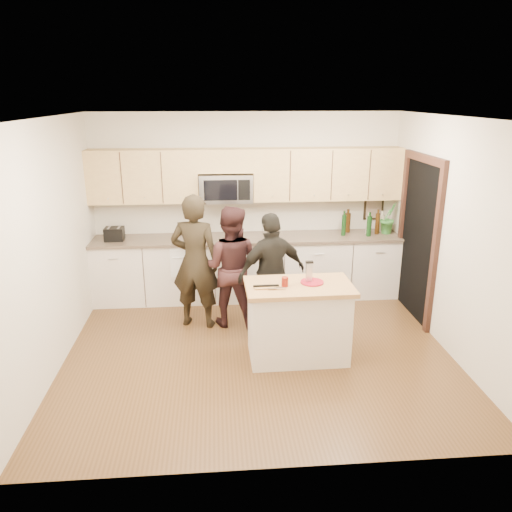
{
  "coord_description": "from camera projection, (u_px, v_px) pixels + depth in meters",
  "views": [
    {
      "loc": [
        -0.47,
        -5.33,
        2.92
      ],
      "look_at": [
        0.01,
        0.35,
        1.08
      ],
      "focal_mm": 35.0,
      "sensor_mm": 36.0,
      "label": 1
    }
  ],
  "objects": [
    {
      "name": "floor",
      "position": [
        258.0,
        350.0,
        5.99
      ],
      "size": [
        4.5,
        4.5,
        0.0
      ],
      "primitive_type": "plane",
      "color": "brown",
      "rests_on": "ground"
    },
    {
      "name": "room_shell",
      "position": [
        258.0,
        209.0,
        5.46
      ],
      "size": [
        4.52,
        4.02,
        2.71
      ],
      "color": "beige",
      "rests_on": "ground"
    },
    {
      "name": "back_cabinetry",
      "position": [
        248.0,
        267.0,
        7.45
      ],
      "size": [
        4.5,
        0.66,
        0.94
      ],
      "color": "beige",
      "rests_on": "ground"
    },
    {
      "name": "upper_cabinetry",
      "position": [
        249.0,
        174.0,
        7.17
      ],
      "size": [
        4.5,
        0.33,
        0.75
      ],
      "color": "tan",
      "rests_on": "ground"
    },
    {
      "name": "microwave",
      "position": [
        226.0,
        188.0,
        7.16
      ],
      "size": [
        0.76,
        0.41,
        0.4
      ],
      "color": "silver",
      "rests_on": "ground"
    },
    {
      "name": "doorway",
      "position": [
        418.0,
        233.0,
        6.66
      ],
      "size": [
        0.06,
        1.25,
        2.2
      ],
      "color": "black",
      "rests_on": "ground"
    },
    {
      "name": "framed_picture",
      "position": [
        374.0,
        207.0,
        7.63
      ],
      "size": [
        0.3,
        0.03,
        0.38
      ],
      "color": "black",
      "rests_on": "ground"
    },
    {
      "name": "dish_towel",
      "position": [
        183.0,
        251.0,
        7.09
      ],
      "size": [
        0.34,
        0.6,
        0.48
      ],
      "color": "white",
      "rests_on": "ground"
    },
    {
      "name": "island",
      "position": [
        298.0,
        321.0,
        5.71
      ],
      "size": [
        1.21,
        0.72,
        0.9
      ],
      "rotation": [
        0.0,
        0.0,
        0.02
      ],
      "color": "beige",
      "rests_on": "ground"
    },
    {
      "name": "red_plate",
      "position": [
        312.0,
        282.0,
        5.63
      ],
      "size": [
        0.26,
        0.26,
        0.02
      ],
      "primitive_type": "cylinder",
      "color": "maroon",
      "rests_on": "island"
    },
    {
      "name": "box_grater",
      "position": [
        309.0,
        271.0,
        5.61
      ],
      "size": [
        0.09,
        0.05,
        0.23
      ],
      "color": "silver",
      "rests_on": "red_plate"
    },
    {
      "name": "drink_glass",
      "position": [
        285.0,
        282.0,
        5.52
      ],
      "size": [
        0.08,
        0.08,
        0.1
      ],
      "primitive_type": "cylinder",
      "color": "maroon",
      "rests_on": "island"
    },
    {
      "name": "cutting_board",
      "position": [
        265.0,
        287.0,
        5.49
      ],
      "size": [
        0.24,
        0.16,
        0.02
      ],
      "primitive_type": "cube",
      "rotation": [
        0.0,
        0.0,
        0.02
      ],
      "color": "#B3824A",
      "rests_on": "island"
    },
    {
      "name": "tongs",
      "position": [
        266.0,
        286.0,
        5.47
      ],
      "size": [
        0.29,
        0.03,
        0.02
      ],
      "primitive_type": "cube",
      "rotation": [
        0.0,
        0.0,
        0.02
      ],
      "color": "black",
      "rests_on": "cutting_board"
    },
    {
      "name": "knife",
      "position": [
        277.0,
        288.0,
        5.42
      ],
      "size": [
        0.2,
        0.02,
        0.01
      ],
      "primitive_type": "cube",
      "rotation": [
        0.0,
        0.0,
        0.02
      ],
      "color": "silver",
      "rests_on": "cutting_board"
    },
    {
      "name": "toaster",
      "position": [
        114.0,
        234.0,
        7.11
      ],
      "size": [
        0.26,
        0.22,
        0.19
      ],
      "color": "black",
      "rests_on": "back_cabinetry"
    },
    {
      "name": "bottle_cluster",
      "position": [
        364.0,
        222.0,
        7.43
      ],
      "size": [
        0.71,
        0.33,
        0.37
      ],
      "color": "black",
      "rests_on": "back_cabinetry"
    },
    {
      "name": "orchid",
      "position": [
        388.0,
        218.0,
        7.43
      ],
      "size": [
        0.33,
        0.32,
        0.47
      ],
      "primitive_type": "imported",
      "rotation": [
        0.0,
        0.0,
        0.6
      ],
      "color": "#377E32",
      "rests_on": "back_cabinetry"
    },
    {
      "name": "woman_left",
      "position": [
        195.0,
        262.0,
        6.4
      ],
      "size": [
        0.73,
        0.57,
        1.76
      ],
      "primitive_type": "imported",
      "rotation": [
        0.0,
        0.0,
        2.88
      ],
      "color": "black",
      "rests_on": "ground"
    },
    {
      "name": "woman_center",
      "position": [
        231.0,
        267.0,
        6.46
      ],
      "size": [
        0.9,
        0.77,
        1.6
      ],
      "primitive_type": "imported",
      "rotation": [
        0.0,
        0.0,
        2.91
      ],
      "color": "black",
      "rests_on": "ground"
    },
    {
      "name": "woman_right",
      "position": [
        272.0,
        274.0,
        6.26
      ],
      "size": [
        0.99,
        0.68,
        1.56
      ],
      "primitive_type": "imported",
      "rotation": [
        0.0,
        0.0,
        3.5
      ],
      "color": "black",
      "rests_on": "ground"
    }
  ]
}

